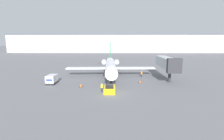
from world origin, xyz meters
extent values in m
plane|color=slate|center=(0.00, 0.00, 0.00)|extent=(600.00, 600.00, 0.00)
cube|color=#B2B2B7|center=(0.00, 120.00, 7.42)|extent=(180.00, 16.00, 14.83)
cube|color=#4C515B|center=(0.00, 120.00, 15.43)|extent=(180.00, 16.80, 1.20)
cylinder|color=silver|center=(-0.50, 15.68, 3.05)|extent=(3.60, 19.00, 2.80)
cone|color=silver|center=(-0.05, 5.12, 3.05)|extent=(2.89, 2.35, 2.80)
cube|color=black|center=(-0.09, 6.01, 3.54)|extent=(2.40, 0.80, 0.44)
cone|color=silver|center=(-0.96, 26.66, 3.05)|extent=(2.65, 3.18, 2.52)
cube|color=#19723F|center=(-0.50, 15.68, 2.14)|extent=(3.24, 17.10, 0.20)
cube|color=silver|center=(6.39, 16.92, 2.42)|extent=(11.16, 2.84, 0.36)
cube|color=silver|center=(-7.46, 16.33, 2.42)|extent=(11.16, 2.84, 0.36)
cylinder|color=#ADADB7|center=(1.22, 23.70, 3.40)|extent=(1.60, 3.20, 1.46)
cylinder|color=#ADADB7|center=(-2.89, 23.52, 3.40)|extent=(1.60, 3.20, 1.46)
cube|color=#19723F|center=(-0.99, 27.27, 7.05)|extent=(0.33, 2.21, 5.21)
cube|color=silver|center=(-0.99, 27.27, 9.65)|extent=(9.44, 2.20, 0.20)
cylinder|color=black|center=(-0.14, 7.23, 0.83)|extent=(0.24, 0.24, 1.65)
cylinder|color=black|center=(-0.14, 7.23, 0.20)|extent=(0.80, 0.80, 0.40)
cylinder|color=black|center=(-2.38, 17.14, 0.83)|extent=(0.24, 0.24, 1.65)
cylinder|color=black|center=(-2.38, 17.14, 0.20)|extent=(0.80, 0.80, 0.40)
cylinder|color=black|center=(1.26, 17.30, 0.83)|extent=(0.24, 0.24, 1.65)
cylinder|color=black|center=(1.26, 17.30, 0.20)|extent=(0.80, 0.80, 0.40)
cube|color=yellow|center=(-0.29, 1.22, 0.54)|extent=(2.18, 3.82, 1.09)
cube|color=black|center=(-0.29, 0.38, 1.44)|extent=(1.52, 1.38, 0.70)
cube|color=black|center=(-0.29, 3.06, 0.38)|extent=(1.96, 0.30, 0.65)
cube|color=#232326|center=(-14.23, 7.79, 0.23)|extent=(1.96, 3.46, 0.45)
cube|color=silver|center=(-14.23, 7.79, 1.27)|extent=(1.96, 3.46, 1.65)
cube|color=navy|center=(-14.23, 6.04, 1.27)|extent=(1.37, 0.04, 0.36)
cube|color=#232838|center=(-1.86, 1.25, 0.43)|extent=(0.32, 0.20, 0.87)
cube|color=yellow|center=(-1.86, 1.25, 1.21)|extent=(0.40, 0.24, 0.69)
sphere|color=tan|center=(-1.86, 1.25, 1.68)|extent=(0.25, 0.25, 0.25)
cube|color=#232838|center=(8.22, 16.20, 0.40)|extent=(0.32, 0.20, 0.79)
cube|color=orange|center=(8.22, 16.20, 1.11)|extent=(0.40, 0.24, 0.63)
sphere|color=tan|center=(8.22, 16.20, 1.53)|extent=(0.23, 0.23, 0.23)
cube|color=black|center=(-6.80, 5.06, 0.02)|extent=(0.70, 0.70, 0.04)
cone|color=orange|center=(-6.80, 5.06, 0.40)|extent=(0.50, 0.50, 0.72)
cube|color=black|center=(6.80, 8.92, 0.02)|extent=(0.71, 0.71, 0.04)
cone|color=orange|center=(6.80, 8.92, 0.32)|extent=(0.51, 0.51, 0.56)
cylinder|color=#2D2D33|center=(14.13, 9.91, 1.60)|extent=(0.70, 0.70, 3.20)
cube|color=#B2B7BC|center=(14.13, 13.50, 4.50)|extent=(2.60, 11.98, 2.60)
cube|color=#2D2D33|center=(14.13, 6.91, 4.50)|extent=(3.20, 1.20, 3.38)
camera|label=1|loc=(0.84, -32.30, 10.18)|focal=28.00mm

